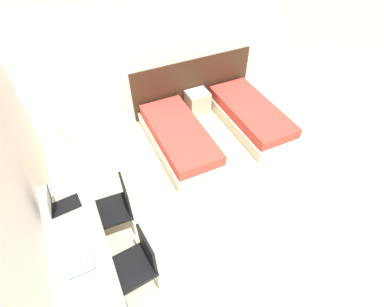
{
  "coord_description": "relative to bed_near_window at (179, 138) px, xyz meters",
  "views": [
    {
      "loc": [
        -1.37,
        -0.69,
        3.75
      ],
      "look_at": [
        0.0,
        2.18,
        0.55
      ],
      "focal_mm": 28.0,
      "sensor_mm": 36.0,
      "label": 1
    }
  ],
  "objects": [
    {
      "name": "laptop",
      "position": [
        -2.01,
        -1.08,
        0.61
      ],
      "size": [
        0.38,
        0.25,
        0.36
      ],
      "rotation": [
        0.0,
        0.0,
        0.09
      ],
      "color": "black",
      "rests_on": "desk"
    },
    {
      "name": "chair_near_laptop",
      "position": [
        -1.4,
        -1.15,
        0.28
      ],
      "size": [
        0.49,
        0.49,
        0.88
      ],
      "rotation": [
        0.0,
        0.0,
        -0.05
      ],
      "color": "black",
      "rests_on": "ground_plane"
    },
    {
      "name": "bed_near_door",
      "position": [
        1.49,
        0.0,
        0.0
      ],
      "size": [
        0.89,
        1.95,
        0.41
      ],
      "color": "beige",
      "rests_on": "ground_plane"
    },
    {
      "name": "nightstand",
      "position": [
        0.75,
        0.79,
        0.03
      ],
      "size": [
        0.43,
        0.37,
        0.45
      ],
      "color": "beige",
      "rests_on": "ground_plane"
    },
    {
      "name": "open_notebook",
      "position": [
        -1.94,
        -1.9,
        0.55
      ],
      "size": [
        0.28,
        0.23,
        0.02
      ],
      "rotation": [
        0.0,
        0.0,
        0.04
      ],
      "color": "#1E4793",
      "rests_on": "desk"
    },
    {
      "name": "chair_near_notebook",
      "position": [
        -1.4,
        -2.0,
        0.28
      ],
      "size": [
        0.51,
        0.51,
        0.88
      ],
      "rotation": [
        0.0,
        0.0,
        0.1
      ],
      "color": "black",
      "rests_on": "ground_plane"
    },
    {
      "name": "headboard_panel",
      "position": [
        0.75,
        1.01,
        0.32
      ],
      "size": [
        2.48,
        0.03,
        1.04
      ],
      "color": "#382316",
      "rests_on": "ground_plane"
    },
    {
      "name": "wall_left",
      "position": [
        -2.27,
        -0.96,
        1.15
      ],
      "size": [
        0.05,
        4.96,
        2.7
      ],
      "color": "silver",
      "rests_on": "ground_plane"
    },
    {
      "name": "wall_back",
      "position": [
        -0.11,
        1.05,
        1.15
      ],
      "size": [
        5.25,
        0.05,
        2.7
      ],
      "color": "silver",
      "rests_on": "ground_plane"
    },
    {
      "name": "desk",
      "position": [
        -1.93,
        -1.57,
        0.38
      ],
      "size": [
        0.62,
        1.9,
        0.74
      ],
      "color": "beige",
      "rests_on": "ground_plane"
    },
    {
      "name": "radiator",
      "position": [
        -1.34,
        0.93,
        0.09
      ],
      "size": [
        0.99,
        0.12,
        0.57
      ],
      "color": "silver",
      "rests_on": "ground_plane"
    },
    {
      "name": "ground_plane",
      "position": [
        -0.11,
        -2.94,
        -0.2
      ],
      "size": [
        20.0,
        20.0,
        0.0
      ],
      "primitive_type": "plane",
      "color": "beige"
    },
    {
      "name": "bed_near_window",
      "position": [
        0.0,
        0.0,
        0.0
      ],
      "size": [
        0.89,
        1.95,
        0.41
      ],
      "color": "beige",
      "rests_on": "ground_plane"
    }
  ]
}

